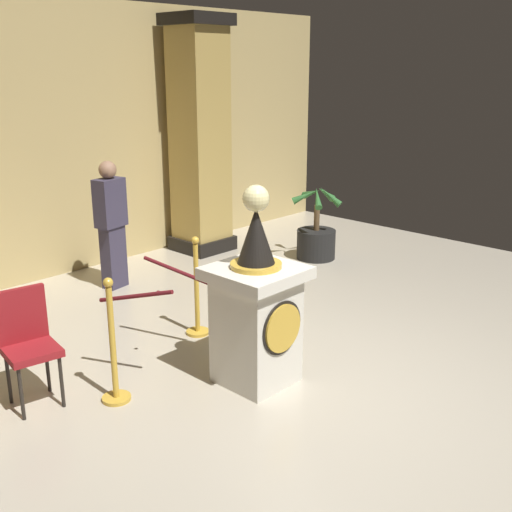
{
  "coord_description": "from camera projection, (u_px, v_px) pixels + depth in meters",
  "views": [
    {
      "loc": [
        -3.86,
        -2.92,
        2.66
      ],
      "look_at": [
        -0.28,
        0.46,
        1.14
      ],
      "focal_mm": 43.77,
      "sensor_mm": 36.0,
      "label": 1
    }
  ],
  "objects": [
    {
      "name": "ground_plane",
      "position": [
        317.0,
        386.0,
        5.38
      ],
      "size": [
        10.35,
        10.35,
        0.0
      ],
      "primitive_type": "plane",
      "color": "#B2A893"
    },
    {
      "name": "back_wall",
      "position": [
        42.0,
        142.0,
        7.76
      ],
      "size": [
        10.35,
        0.16,
        3.46
      ],
      "primitive_type": "cube",
      "color": "tan",
      "rests_on": "ground_plane"
    },
    {
      "name": "pedestal_clock",
      "position": [
        256.0,
        310.0,
        5.29
      ],
      "size": [
        0.72,
        0.72,
        1.74
      ],
      "color": "silver",
      "rests_on": "ground_plane"
    },
    {
      "name": "stanchion_near",
      "position": [
        197.0,
        300.0,
        6.34
      ],
      "size": [
        0.24,
        0.24,
        1.04
      ],
      "color": "gold",
      "rests_on": "ground_plane"
    },
    {
      "name": "stanchion_far",
      "position": [
        114.0,
        358.0,
        5.06
      ],
      "size": [
        0.24,
        0.24,
        1.07
      ],
      "color": "gold",
      "rests_on": "ground_plane"
    },
    {
      "name": "velvet_rope",
      "position": [
        158.0,
        283.0,
        5.57
      ],
      "size": [
        0.97,
        0.95,
        0.22
      ],
      "color": "#591419"
    },
    {
      "name": "column_right",
      "position": [
        200.0,
        138.0,
        8.89
      ],
      "size": [
        0.77,
        0.77,
        3.32
      ],
      "color": "black",
      "rests_on": "ground_plane"
    },
    {
      "name": "potted_palm_right",
      "position": [
        316.0,
        238.0,
        8.85
      ],
      "size": [
        0.68,
        0.69,
        1.08
      ],
      "color": "black",
      "rests_on": "ground_plane"
    },
    {
      "name": "bystander_guest",
      "position": [
        111.0,
        222.0,
        7.55
      ],
      "size": [
        0.4,
        0.28,
        1.57
      ],
      "color": "#383347",
      "rests_on": "ground_plane"
    },
    {
      "name": "cafe_chair_red",
      "position": [
        27.0,
        337.0,
        4.98
      ],
      "size": [
        0.46,
        0.46,
        0.96
      ],
      "color": "black",
      "rests_on": "ground_plane"
    }
  ]
}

